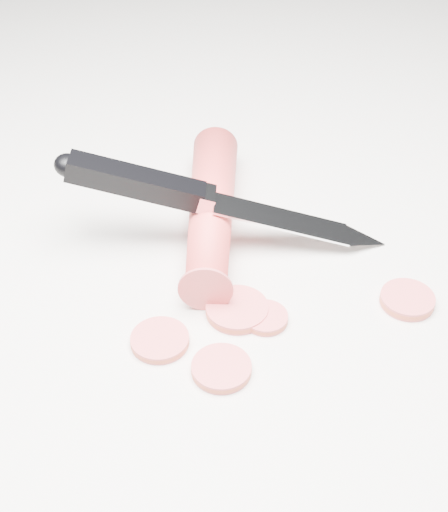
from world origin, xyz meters
TOP-DOWN VIEW (x-y plane):
  - ground at (0.00, 0.00)m, footprint 2.40×2.40m
  - carrot at (0.03, 0.04)m, footprint 0.12×0.16m
  - carrot_slice_0 at (-0.05, -0.05)m, footprint 0.04×0.04m
  - carrot_slice_1 at (-0.03, -0.09)m, footprint 0.04×0.04m
  - carrot_slice_2 at (0.00, -0.05)m, footprint 0.04×0.04m
  - carrot_slice_3 at (0.01, -0.07)m, footprint 0.03×0.03m
  - carrot_slice_4 at (0.10, -0.10)m, footprint 0.04×0.04m
  - kitchen_knife at (0.03, 0.02)m, footprint 0.21×0.15m

SIDE VIEW (x-z plane):
  - ground at x=0.00m, z-range 0.00..0.00m
  - carrot_slice_3 at x=0.01m, z-range 0.00..0.01m
  - carrot_slice_0 at x=-0.05m, z-range 0.00..0.01m
  - carrot_slice_1 at x=-0.03m, z-range 0.00..0.01m
  - carrot_slice_2 at x=0.00m, z-range 0.00..0.01m
  - carrot_slice_4 at x=0.10m, z-range 0.00..0.01m
  - carrot at x=0.03m, z-range 0.00..0.03m
  - kitchen_knife at x=0.03m, z-range 0.00..0.07m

